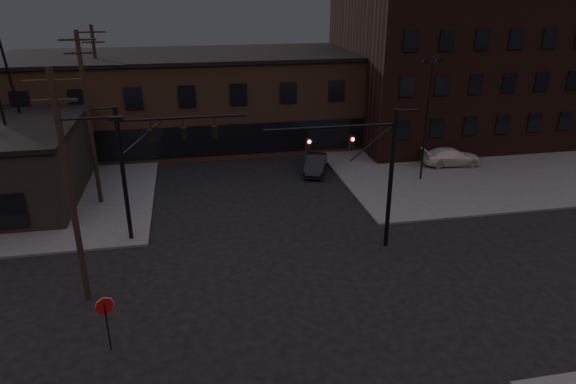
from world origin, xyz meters
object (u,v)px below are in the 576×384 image
object	(u,v)px
stop_sign	(105,312)
parked_car_lot_a	(435,146)
car_crossing	(316,164)
traffic_signal_far	(145,158)
parked_car_lot_b	(451,157)
traffic_signal_near	(372,166)

from	to	relation	value
stop_sign	parked_car_lot_a	bearing A→B (deg)	40.83
stop_sign	car_crossing	size ratio (longest dim) A/B	0.57
stop_sign	traffic_signal_far	bearing A→B (deg)	82.68
parked_car_lot_a	car_crossing	size ratio (longest dim) A/B	1.04
parked_car_lot_b	traffic_signal_far	bearing A→B (deg)	114.32
traffic_signal_near	traffic_signal_far	world-z (taller)	same
traffic_signal_near	parked_car_lot_b	distance (m)	17.20
traffic_signal_near	parked_car_lot_b	bearing A→B (deg)	46.47
traffic_signal_far	stop_sign	bearing A→B (deg)	-97.32
traffic_signal_near	parked_car_lot_a	size ratio (longest dim) A/B	1.75
stop_sign	parked_car_lot_b	xyz separation A→B (m)	(24.87, 18.60, -0.99)
parked_car_lot_b	car_crossing	world-z (taller)	parked_car_lot_b
parked_car_lot_a	car_crossing	world-z (taller)	parked_car_lot_a
traffic_signal_near	stop_sign	bearing A→B (deg)	-154.10
stop_sign	car_crossing	world-z (taller)	stop_sign
car_crossing	stop_sign	bearing A→B (deg)	-105.52
stop_sign	car_crossing	distance (m)	23.57
traffic_signal_far	car_crossing	distance (m)	15.95
traffic_signal_near	parked_car_lot_a	distance (m)	19.12
traffic_signal_far	parked_car_lot_b	xyz separation A→B (m)	(23.59, 8.62, -4.16)
parked_car_lot_a	parked_car_lot_b	world-z (taller)	parked_car_lot_a
traffic_signal_far	stop_sign	size ratio (longest dim) A/B	3.23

